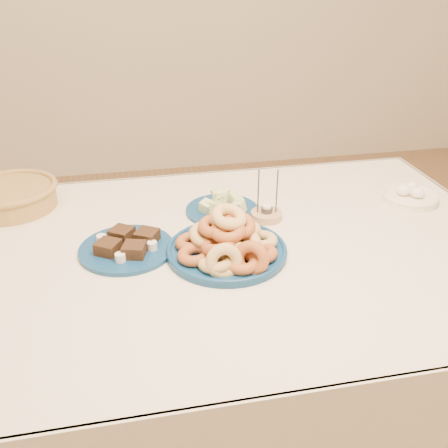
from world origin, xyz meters
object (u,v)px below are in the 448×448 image
(wicker_basket, at_px, (11,195))
(egg_bowl, at_px, (410,196))
(candle_holder, at_px, (267,214))
(donut_platter, at_px, (227,243))
(brownie_plate, at_px, (127,246))
(melon_plate, at_px, (223,206))
(dining_table, at_px, (221,278))

(wicker_basket, height_order, egg_bowl, wicker_basket)
(wicker_basket, bearing_deg, candle_holder, -17.03)
(donut_platter, height_order, brownie_plate, donut_platter)
(brownie_plate, xyz_separation_m, wicker_basket, (-0.36, 0.35, 0.03))
(melon_plate, bearing_deg, dining_table, -102.90)
(melon_plate, relative_size, egg_bowl, 1.14)
(donut_platter, distance_m, wicker_basket, 0.76)
(donut_platter, relative_size, brownie_plate, 1.16)
(dining_table, distance_m, egg_bowl, 0.71)
(brownie_plate, relative_size, candle_holder, 1.94)
(donut_platter, relative_size, egg_bowl, 1.53)
(dining_table, bearing_deg, candle_holder, 39.15)
(dining_table, bearing_deg, egg_bowl, 13.94)
(dining_table, relative_size, egg_bowl, 7.09)
(donut_platter, xyz_separation_m, candle_holder, (0.16, 0.19, -0.02))
(dining_table, bearing_deg, wicker_basket, 148.05)
(wicker_basket, xyz_separation_m, candle_holder, (0.79, -0.24, -0.03))
(dining_table, height_order, donut_platter, donut_platter)
(dining_table, xyz_separation_m, candle_holder, (0.17, 0.14, 0.12))
(brownie_plate, relative_size, egg_bowl, 1.31)
(dining_table, bearing_deg, melon_plate, 77.10)
(wicker_basket, relative_size, egg_bowl, 1.52)
(dining_table, distance_m, melon_plate, 0.25)
(candle_holder, xyz_separation_m, egg_bowl, (0.50, 0.03, 0.00))
(brownie_plate, xyz_separation_m, candle_holder, (0.43, 0.11, 0.00))
(candle_holder, distance_m, egg_bowl, 0.50)
(dining_table, height_order, melon_plate, melon_plate)
(dining_table, bearing_deg, donut_platter, -78.12)
(donut_platter, distance_m, melon_plate, 0.27)
(donut_platter, bearing_deg, egg_bowl, 17.92)
(candle_holder, bearing_deg, egg_bowl, 2.97)
(donut_platter, height_order, melon_plate, donut_platter)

